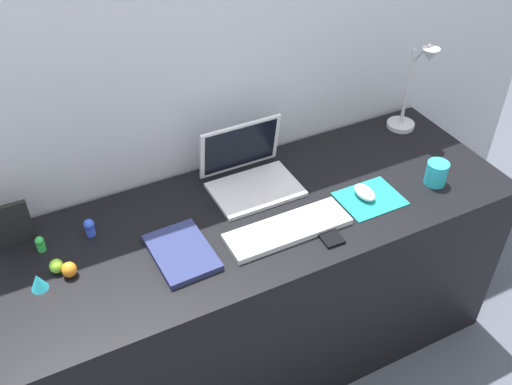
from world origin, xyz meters
The scene contains 17 objects.
ground_plane centered at (0.00, 0.00, 0.00)m, with size 6.00×6.00×0.00m, color #474C56.
back_wall centered at (0.00, 0.35, 0.84)m, with size 3.07×0.05×1.68m, color #B2B7C1.
desk centered at (0.00, 0.00, 0.37)m, with size 1.87×0.63×0.74m, color black.
laptop centered at (0.09, 0.16, 0.79)m, with size 0.30×0.25×0.21m.
keyboard centered at (0.09, -0.12, 0.75)m, with size 0.41×0.13×0.02m, color silver.
mousepad centered at (0.42, -0.11, 0.74)m, with size 0.21×0.17×0.00m, color teal.
mouse centered at (0.40, -0.09, 0.76)m, with size 0.06×0.10×0.03m, color silver.
cell_phone centered at (0.19, -0.19, 0.74)m, with size 0.06×0.13×0.01m, color black.
desk_lamp centered at (0.79, 0.18, 0.92)m, with size 0.11×0.17×0.39m.
notebook_pad centered at (-0.25, -0.07, 0.75)m, with size 0.17×0.24×0.02m, color navy.
picture_frame centered at (-0.69, 0.22, 0.81)m, with size 0.12×0.02×0.15m, color black.
coffee_mug centered at (0.67, -0.14, 0.78)m, with size 0.08×0.08×0.09m, color #28B7CC.
toy_figurine_orange centered at (-0.58, 0.00, 0.76)m, with size 0.04×0.04×0.05m, color orange.
toy_figurine_blue centered at (-0.48, 0.15, 0.77)m, with size 0.03×0.03×0.06m.
toy_figurine_lime centered at (-0.61, 0.03, 0.76)m, with size 0.04×0.04×0.05m, color #8CDB33.
toy_figurine_green centered at (-0.63, 0.15, 0.77)m, with size 0.03×0.03×0.05m.
toy_figurine_cyan centered at (-0.67, -0.01, 0.77)m, with size 0.05×0.05×0.05m, color #28B7CC.
Camera 1 is at (-0.61, -1.28, 2.00)m, focal length 40.39 mm.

